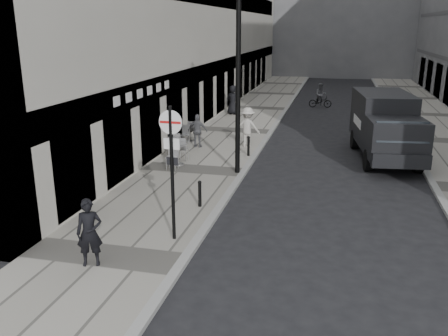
% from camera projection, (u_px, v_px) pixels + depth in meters
% --- Properties ---
extents(sidewalk, '(4.00, 60.00, 0.12)m').
position_uv_depth(sidewalk, '(234.00, 131.00, 26.06)').
color(sidewalk, gray).
rests_on(sidewalk, ground).
extents(walking_man, '(0.71, 0.59, 1.65)m').
position_uv_depth(walking_man, '(89.00, 233.00, 11.07)').
color(walking_man, black).
rests_on(walking_man, sidewalk).
extents(sign_post, '(0.61, 0.10, 3.57)m').
position_uv_depth(sign_post, '(172.00, 156.00, 12.04)').
color(sign_post, black).
rests_on(sign_post, sidewalk).
extents(lamppost, '(0.32, 0.32, 7.13)m').
position_uv_depth(lamppost, '(238.00, 69.00, 17.33)').
color(lamppost, black).
rests_on(lamppost, sidewalk).
extents(bollard_near, '(0.11, 0.11, 0.82)m').
position_uv_depth(bollard_near, '(248.00, 147.00, 20.72)').
color(bollard_near, black).
rests_on(bollard_near, sidewalk).
extents(bollard_far, '(0.11, 0.11, 0.79)m').
position_uv_depth(bollard_far, '(200.00, 194.00, 14.85)').
color(bollard_far, black).
rests_on(bollard_far, sidewalk).
extents(panel_van, '(2.87, 6.13, 2.78)m').
position_uv_depth(panel_van, '(385.00, 123.00, 20.46)').
color(panel_van, black).
rests_on(panel_van, ground).
extents(cyclist, '(1.62, 0.63, 1.72)m').
position_uv_depth(cyclist, '(320.00, 98.00, 33.84)').
color(cyclist, black).
rests_on(cyclist, ground).
extents(pedestrian_a, '(0.92, 0.38, 1.56)m').
position_uv_depth(pedestrian_a, '(198.00, 131.00, 22.11)').
color(pedestrian_a, '#5C5D61').
rests_on(pedestrian_a, sidewalk).
extents(pedestrian_b, '(1.27, 0.82, 1.85)m').
position_uv_depth(pedestrian_b, '(248.00, 127.00, 22.20)').
color(pedestrian_b, '#BCB7AD').
rests_on(pedestrian_b, sidewalk).
extents(pedestrian_c, '(0.96, 0.68, 1.86)m').
position_uv_depth(pedestrian_c, '(233.00, 100.00, 30.48)').
color(pedestrian_c, black).
rests_on(pedestrian_c, sidewalk).
extents(cafe_table_near, '(0.79, 1.78, 1.01)m').
position_uv_depth(cafe_table_near, '(178.00, 153.00, 19.34)').
color(cafe_table_near, silver).
rests_on(cafe_table_near, sidewalk).
extents(cafe_table_mid, '(0.71, 1.61, 0.92)m').
position_uv_depth(cafe_table_mid, '(189.00, 132.00, 23.28)').
color(cafe_table_mid, '#AEAFB1').
rests_on(cafe_table_mid, sidewalk).
extents(cafe_table_far, '(0.62, 1.39, 0.79)m').
position_uv_depth(cafe_table_far, '(174.00, 144.00, 21.28)').
color(cafe_table_far, silver).
rests_on(cafe_table_far, sidewalk).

